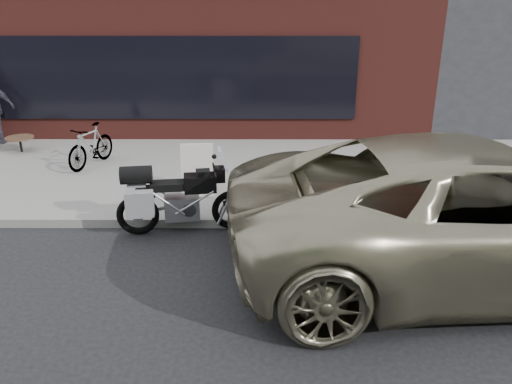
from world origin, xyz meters
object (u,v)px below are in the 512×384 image
object	(u,v)px
bicycle_rear	(91,145)
motorcycle	(176,198)
minivan	(481,211)
cafe_table	(20,138)
sandwich_sign	(198,168)

from	to	relation	value
bicycle_rear	motorcycle	bearing A→B (deg)	-32.74
minivan	bicycle_rear	world-z (taller)	minivan
minivan	cafe_table	xyz separation A→B (m)	(-8.50, 5.27, -0.44)
motorcycle	minivan	distance (m)	4.42
motorcycle	sandwich_sign	xyz separation A→B (m)	(0.19, 1.39, 0.03)
minivan	sandwich_sign	bearing A→B (deg)	52.85
bicycle_rear	minivan	bearing A→B (deg)	-13.18
minivan	bicycle_rear	size ratio (longest dim) A/B	4.47
minivan	bicycle_rear	xyz separation A→B (m)	(-6.50, 4.25, -0.33)
minivan	cafe_table	size ratio (longest dim) A/B	10.46
cafe_table	bicycle_rear	bearing A→B (deg)	-27.01
minivan	sandwich_sign	world-z (taller)	minivan
bicycle_rear	cafe_table	bearing A→B (deg)	172.99
bicycle_rear	cafe_table	world-z (taller)	bicycle_rear
motorcycle	sandwich_sign	bearing A→B (deg)	73.83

